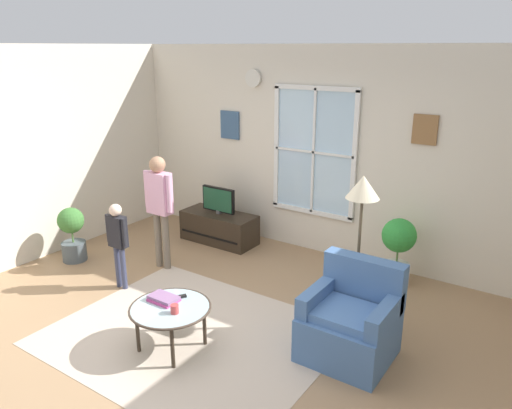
% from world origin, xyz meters
% --- Properties ---
extents(ground_plane, '(6.59, 5.93, 0.02)m').
position_xyz_m(ground_plane, '(0.00, 0.00, -0.01)').
color(ground_plane, '#9E7A56').
extents(back_wall, '(5.99, 0.17, 2.74)m').
position_xyz_m(back_wall, '(-0.01, 2.72, 1.37)').
color(back_wall, beige).
rests_on(back_wall, ground_plane).
extents(area_rug, '(2.64, 2.14, 0.01)m').
position_xyz_m(area_rug, '(-0.08, 0.09, 0.00)').
color(area_rug, '#C6B29E').
rests_on(area_rug, ground_plane).
extents(tv_stand, '(1.10, 0.49, 0.43)m').
position_xyz_m(tv_stand, '(-1.37, 2.17, 0.21)').
color(tv_stand, '#2D2319').
rests_on(tv_stand, ground_plane).
extents(television, '(0.54, 0.08, 0.38)m').
position_xyz_m(television, '(-1.37, 2.17, 0.63)').
color(television, '#4C4C4C').
rests_on(television, tv_stand).
extents(armchair, '(0.76, 0.74, 0.87)m').
position_xyz_m(armchair, '(1.32, 0.68, 0.33)').
color(armchair, '#476B9E').
rests_on(armchair, ground_plane).
extents(coffee_table, '(0.76, 0.76, 0.44)m').
position_xyz_m(coffee_table, '(-0.09, -0.17, 0.40)').
color(coffee_table, '#99B2B7').
rests_on(coffee_table, ground_plane).
extents(book_stack, '(0.28, 0.19, 0.05)m').
position_xyz_m(book_stack, '(-0.22, -0.12, 0.46)').
color(book_stack, '#C9418C').
rests_on(book_stack, coffee_table).
extents(cup, '(0.07, 0.07, 0.08)m').
position_xyz_m(cup, '(0.02, -0.22, 0.47)').
color(cup, '#BF3F3F').
rests_on(cup, coffee_table).
extents(remote_near_books, '(0.11, 0.14, 0.02)m').
position_xyz_m(remote_near_books, '(-0.14, 0.01, 0.44)').
color(remote_near_books, black).
rests_on(remote_near_books, coffee_table).
extents(person_black_shirt, '(0.31, 0.14, 1.03)m').
position_xyz_m(person_black_shirt, '(-1.42, 0.40, 0.65)').
color(person_black_shirt, '#333851').
rests_on(person_black_shirt, ground_plane).
extents(person_pink_shirt, '(0.44, 0.20, 1.45)m').
position_xyz_m(person_pink_shirt, '(-1.42, 1.08, 0.91)').
color(person_pink_shirt, '#726656').
rests_on(person_pink_shirt, ground_plane).
extents(potted_plant_by_window, '(0.40, 0.40, 0.82)m').
position_xyz_m(potted_plant_by_window, '(1.20, 2.30, 0.47)').
color(potted_plant_by_window, silver).
rests_on(potted_plant_by_window, ground_plane).
extents(potted_plant_corner, '(0.34, 0.34, 0.73)m').
position_xyz_m(potted_plant_corner, '(-2.55, 0.58, 0.39)').
color(potted_plant_corner, '#4C565B').
rests_on(potted_plant_corner, ground_plane).
extents(floor_lamp, '(0.32, 0.32, 1.56)m').
position_xyz_m(floor_lamp, '(1.15, 1.19, 1.30)').
color(floor_lamp, black).
rests_on(floor_lamp, ground_plane).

